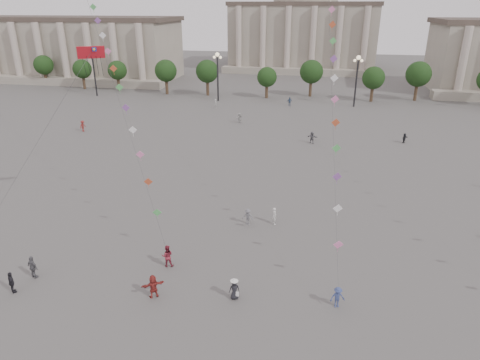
# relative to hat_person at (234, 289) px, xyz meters

# --- Properties ---
(ground) EXTENTS (360.00, 360.00, 0.00)m
(ground) POSITION_rel_hat_person_xyz_m (-3.39, -1.53, -0.85)
(ground) COLOR #4E4B49
(ground) RESTS_ON ground
(hall_west) EXTENTS (84.00, 26.22, 17.20)m
(hall_west) POSITION_rel_hat_person_xyz_m (-78.39, 92.36, 7.57)
(hall_west) COLOR gray
(hall_west) RESTS_ON ground
(hall_central) EXTENTS (48.30, 34.30, 35.50)m
(hall_central) POSITION_rel_hat_person_xyz_m (-3.39, 127.69, 13.38)
(hall_central) COLOR gray
(hall_central) RESTS_ON ground
(tree_row) EXTENTS (137.12, 5.12, 8.00)m
(tree_row) POSITION_rel_hat_person_xyz_m (-3.39, 76.47, 4.54)
(tree_row) COLOR #392B1C
(tree_row) RESTS_ON ground
(lamp_post_far_west) EXTENTS (2.00, 0.90, 10.65)m
(lamp_post_far_west) POSITION_rel_hat_person_xyz_m (-48.39, 68.47, 6.50)
(lamp_post_far_west) COLOR #262628
(lamp_post_far_west) RESTS_ON ground
(lamp_post_mid_west) EXTENTS (2.00, 0.90, 10.65)m
(lamp_post_mid_west) POSITION_rel_hat_person_xyz_m (-18.39, 68.47, 6.50)
(lamp_post_mid_west) COLOR #262628
(lamp_post_mid_west) RESTS_ON ground
(lamp_post_mid_east) EXTENTS (2.00, 0.90, 10.65)m
(lamp_post_mid_east) POSITION_rel_hat_person_xyz_m (11.61, 68.47, 6.50)
(lamp_post_mid_east) COLOR #262628
(lamp_post_mid_east) RESTS_ON ground
(person_crowd_0) EXTENTS (1.17, 0.69, 1.88)m
(person_crowd_0) POSITION_rel_hat_person_xyz_m (-2.01, 66.47, 0.09)
(person_crowd_0) COLOR #324C71
(person_crowd_0) RESTS_ON ground
(person_crowd_2) EXTENTS (1.06, 1.40, 1.92)m
(person_crowd_2) POSITION_rel_hat_person_xyz_m (-35.04, 39.26, 0.11)
(person_crowd_2) COLOR maroon
(person_crowd_2) RESTS_ON ground
(person_crowd_4) EXTENTS (1.23, 1.81, 1.87)m
(person_crowd_4) POSITION_rel_hat_person_xyz_m (-9.77, 50.18, 0.08)
(person_crowd_4) COLOR #B8B8B3
(person_crowd_4) RESTS_ON ground
(person_crowd_6) EXTENTS (1.15, 0.74, 1.69)m
(person_crowd_6) POSITION_rel_hat_person_xyz_m (-1.13, 11.66, -0.01)
(person_crowd_6) COLOR slate
(person_crowd_6) RESTS_ON ground
(person_crowd_9) EXTENTS (1.22, 1.44, 1.56)m
(person_crowd_9) POSITION_rel_hat_person_xyz_m (18.23, 43.20, -0.07)
(person_crowd_9) COLOR black
(person_crowd_9) RESTS_ON ground
(person_crowd_10) EXTENTS (0.70, 0.83, 1.93)m
(person_crowd_10) POSITION_rel_hat_person_xyz_m (-17.06, 61.17, 0.11)
(person_crowd_10) COLOR #B9BAB5
(person_crowd_10) RESTS_ON ground
(person_crowd_12) EXTENTS (1.83, 0.95, 1.88)m
(person_crowd_12) POSITION_rel_hat_person_xyz_m (3.92, 40.20, 0.09)
(person_crowd_12) COLOR slate
(person_crowd_12) RESTS_ON ground
(person_crowd_13) EXTENTS (0.66, 0.76, 1.77)m
(person_crowd_13) POSITION_rel_hat_person_xyz_m (1.44, 12.26, 0.03)
(person_crowd_13) COLOR silver
(person_crowd_13) RESTS_ON ground
(tourist_1) EXTENTS (1.08, 0.97, 1.77)m
(tourist_1) POSITION_rel_hat_person_xyz_m (-16.62, -2.58, 0.03)
(tourist_1) COLOR black
(tourist_1) RESTS_ON ground
(tourist_2) EXTENTS (1.74, 1.42, 1.86)m
(tourist_2) POSITION_rel_hat_person_xyz_m (-5.94, -0.97, 0.08)
(tourist_2) COLOR maroon
(tourist_2) RESTS_ON ground
(tourist_3) EXTENTS (1.23, 0.81, 1.94)m
(tourist_3) POSITION_rel_hat_person_xyz_m (-16.25, -0.56, 0.12)
(tourist_3) COLOR #57575C
(tourist_3) RESTS_ON ground
(kite_flyer_0) EXTENTS (1.11, 0.96, 1.95)m
(kite_flyer_0) POSITION_rel_hat_person_xyz_m (-6.36, 3.11, 0.12)
(kite_flyer_0) COLOR maroon
(kite_flyer_0) RESTS_ON ground
(kite_flyer_1) EXTENTS (1.20, 0.91, 1.64)m
(kite_flyer_1) POSITION_rel_hat_person_xyz_m (7.45, 0.56, -0.03)
(kite_flyer_1) COLOR #354379
(kite_flyer_1) RESTS_ON ground
(hat_person) EXTENTS (0.92, 0.78, 1.69)m
(hat_person) POSITION_rel_hat_person_xyz_m (0.00, 0.00, 0.00)
(hat_person) COLOR black
(hat_person) RESTS_ON ground
(dragon_kite) EXTENTS (5.01, 5.22, 19.09)m
(dragon_kite) POSITION_rel_hat_person_xyz_m (-13.83, 7.92, 14.93)
(dragon_kite) COLOR red
(dragon_kite) RESTS_ON ground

